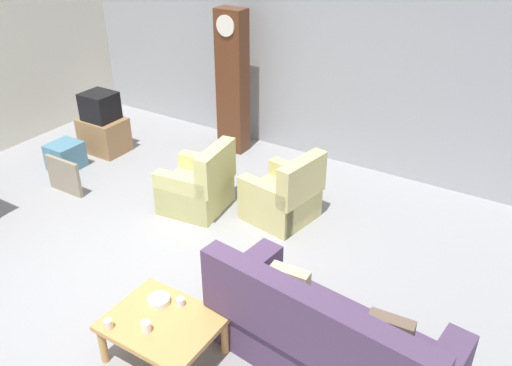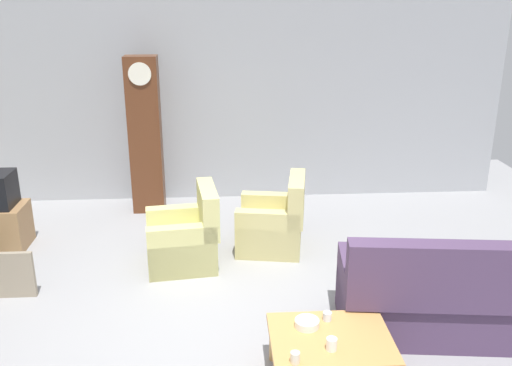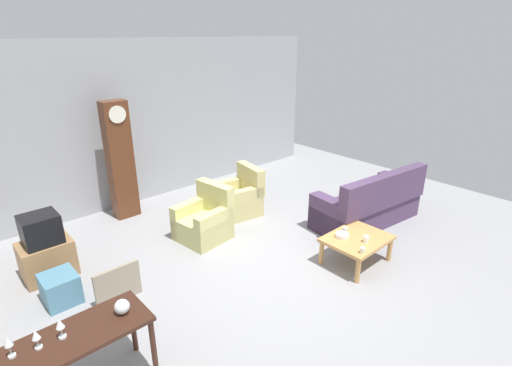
{
  "view_description": "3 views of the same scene",
  "coord_description": "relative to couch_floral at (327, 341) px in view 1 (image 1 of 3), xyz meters",
  "views": [
    {
      "loc": [
        3.32,
        -3.31,
        3.7
      ],
      "look_at": [
        0.65,
        0.99,
        0.84
      ],
      "focal_mm": 37.1,
      "sensor_mm": 36.0,
      "label": 1
    },
    {
      "loc": [
        0.02,
        -4.59,
        3.01
      ],
      "look_at": [
        0.38,
        1.09,
        1.05
      ],
      "focal_mm": 39.24,
      "sensor_mm": 36.0,
      "label": 2
    },
    {
      "loc": [
        -3.7,
        -3.63,
        3.3
      ],
      "look_at": [
        0.46,
        0.98,
        0.87
      ],
      "focal_mm": 27.1,
      "sensor_mm": 36.0,
      "label": 3
    }
  ],
  "objects": [
    {
      "name": "armchair_olive_far",
      "position": [
        -1.49,
        1.92,
        -0.05
      ],
      "size": [
        0.9,
        0.88,
        0.92
      ],
      "color": "#C9BE79",
      "rests_on": "ground_plane"
    },
    {
      "name": "framed_picture_leaning",
      "position": [
        -4.36,
        0.92,
        -0.1
      ],
      "size": [
        0.6,
        0.05,
        0.5
      ],
      "primitive_type": "cube",
      "color": "gray",
      "rests_on": "ground_plane"
    },
    {
      "name": "ground_plane",
      "position": [
        -2.12,
        0.26,
        -0.35
      ],
      "size": [
        10.4,
        10.4,
        0.0
      ],
      "primitive_type": "plane",
      "color": "gray"
    },
    {
      "name": "tv_stand_cabinet",
      "position": [
        -4.86,
        2.16,
        -0.08
      ],
      "size": [
        0.68,
        0.52,
        0.54
      ],
      "primitive_type": "cube",
      "color": "#997047",
      "rests_on": "ground_plane"
    },
    {
      "name": "garage_door_wall",
      "position": [
        -2.12,
        3.86,
        1.25
      ],
      "size": [
        8.4,
        0.16,
        3.2
      ],
      "primitive_type": "cube",
      "color": "#9EA0A5",
      "rests_on": "ground_plane"
    },
    {
      "name": "couch_floral",
      "position": [
        0.0,
        0.0,
        0.0
      ],
      "size": [
        2.19,
        1.11,
        1.04
      ],
      "color": "#4C3856",
      "rests_on": "ground_plane"
    },
    {
      "name": "tv_crt",
      "position": [
        -4.86,
        2.16,
        0.4
      ],
      "size": [
        0.48,
        0.44,
        0.42
      ],
      "primitive_type": "cube",
      "color": "black",
      "rests_on": "tv_stand_cabinet"
    },
    {
      "name": "bowl_white_stacked",
      "position": [
        -1.45,
        -0.45,
        0.11
      ],
      "size": [
        0.2,
        0.2,
        0.06
      ],
      "primitive_type": "cylinder",
      "color": "white",
      "rests_on": "coffee_table_wood"
    },
    {
      "name": "cup_white_porcelain",
      "position": [
        -1.31,
        -0.77,
        0.12
      ],
      "size": [
        0.08,
        0.08,
        0.1
      ],
      "primitive_type": "cylinder",
      "color": "white",
      "rests_on": "coffee_table_wood"
    },
    {
      "name": "armchair_olive_near",
      "position": [
        -2.55,
        1.56,
        -0.05
      ],
      "size": [
        0.88,
        0.85,
        0.92
      ],
      "color": "#CCC67A",
      "rests_on": "ground_plane"
    },
    {
      "name": "storage_box_blue",
      "position": [
        -4.92,
        1.42,
        -0.15
      ],
      "size": [
        0.42,
        0.45,
        0.4
      ],
      "primitive_type": "cube",
      "color": "teal",
      "rests_on": "ground_plane"
    },
    {
      "name": "cup_cream_tall",
      "position": [
        -1.6,
        -0.91,
        0.12
      ],
      "size": [
        0.07,
        0.07,
        0.09
      ],
      "primitive_type": "cylinder",
      "color": "beige",
      "rests_on": "coffee_table_wood"
    },
    {
      "name": "coffee_table_wood",
      "position": [
        -1.28,
        -0.61,
        0.01
      ],
      "size": [
        0.96,
        0.76,
        0.43
      ],
      "color": "tan",
      "rests_on": "ground_plane"
    },
    {
      "name": "cup_blue_rimmed",
      "position": [
        -1.27,
        -0.37,
        0.11
      ],
      "size": [
        0.07,
        0.07,
        0.07
      ],
      "primitive_type": "cylinder",
      "color": "silver",
      "rests_on": "coffee_table_wood"
    },
    {
      "name": "grandfather_clock",
      "position": [
        -3.17,
        3.29,
        0.75
      ],
      "size": [
        0.44,
        0.3,
        2.2
      ],
      "color": "#562D19",
      "rests_on": "ground_plane"
    }
  ]
}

